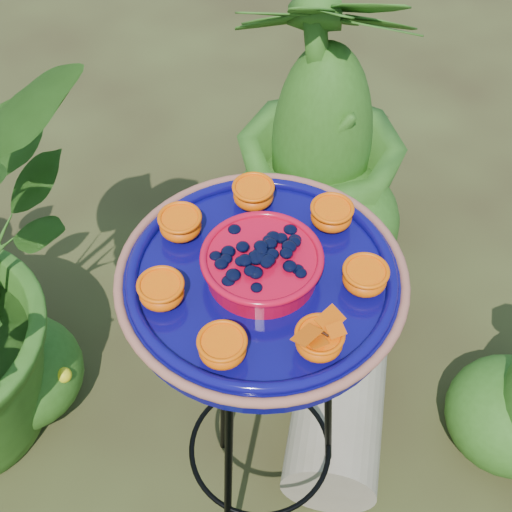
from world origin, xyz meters
name	(u,v)px	position (x,y,z in m)	size (l,w,h in m)	color
ground_plane	(299,479)	(0.00, 0.00, 0.00)	(20.00, 20.00, 0.00)	black
tripod_stand	(261,396)	(-0.11, 0.02, 0.51)	(0.33, 0.34, 0.83)	black
feeder_dish	(262,276)	(-0.11, 0.02, 0.87)	(0.46, 0.46, 0.10)	#0A0759
driftwood_log	(343,369)	(0.24, 0.12, 0.11)	(0.22, 0.22, 0.67)	gray
shrub_back_right	(324,119)	(0.59, 0.62, 0.44)	(0.49, 0.49, 0.88)	#295416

